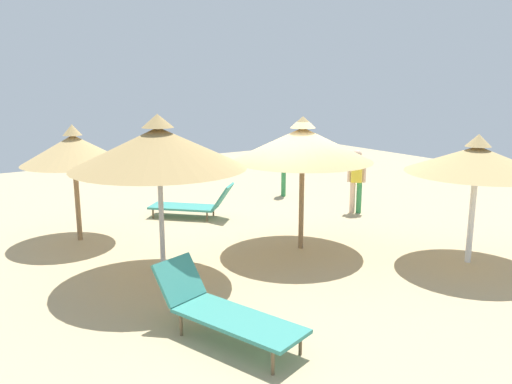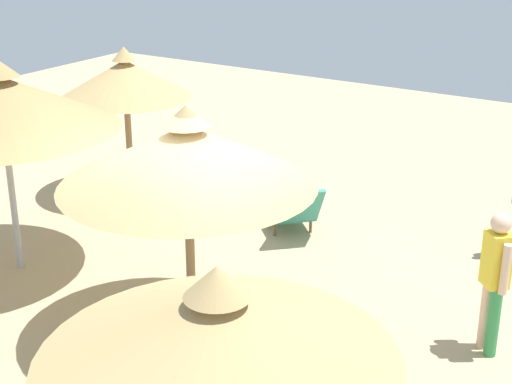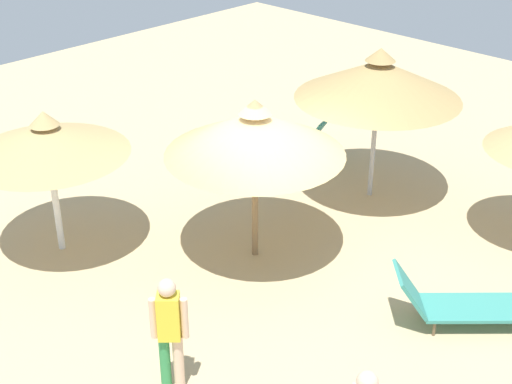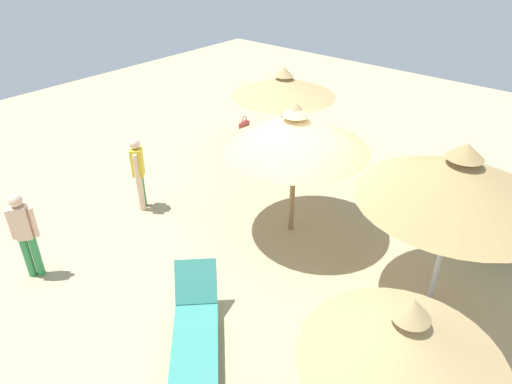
# 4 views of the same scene
# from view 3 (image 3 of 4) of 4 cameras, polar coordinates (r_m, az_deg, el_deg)

# --- Properties ---
(ground) EXTENTS (24.00, 24.00, 0.10)m
(ground) POSITION_cam_3_polar(r_m,az_deg,el_deg) (11.58, 1.41, -5.50)
(ground) COLOR tan
(parasol_umbrella_front) EXTENTS (2.47, 2.47, 2.35)m
(parasol_umbrella_front) POSITION_cam_3_polar(r_m,az_deg,el_deg) (11.39, -15.95, 3.95)
(parasol_umbrella_front) COLOR white
(parasol_umbrella_front) RESTS_ON ground
(parasol_umbrella_far_left) EXTENTS (2.86, 2.86, 2.75)m
(parasol_umbrella_far_left) POSITION_cam_3_polar(r_m,az_deg,el_deg) (12.72, 9.51, 8.62)
(parasol_umbrella_far_left) COLOR #B2B2B7
(parasol_umbrella_far_left) RESTS_ON ground
(parasol_umbrella_center) EXTENTS (2.70, 2.70, 2.60)m
(parasol_umbrella_center) POSITION_cam_3_polar(r_m,az_deg,el_deg) (10.72, -0.08, 4.55)
(parasol_umbrella_center) COLOR olive
(parasol_umbrella_center) RESTS_ON ground
(lounge_chair_near_right) EXTENTS (1.86, 1.88, 0.85)m
(lounge_chair_near_right) POSITION_cam_3_polar(r_m,az_deg,el_deg) (10.44, 15.57, -8.29)
(lounge_chair_near_right) COLOR teal
(lounge_chair_near_right) RESTS_ON ground
(lounge_chair_back) EXTENTS (1.29, 2.24, 0.89)m
(lounge_chair_back) POSITION_cam_3_polar(r_m,az_deg,el_deg) (14.96, 1.97, 4.54)
(lounge_chair_back) COLOR teal
(lounge_chair_back) RESTS_ON ground
(person_standing_near_left) EXTENTS (0.34, 0.35, 1.59)m
(person_standing_near_left) POSITION_cam_3_polar(r_m,az_deg,el_deg) (8.77, -6.72, -10.53)
(person_standing_near_left) COLOR beige
(person_standing_near_left) RESTS_ON ground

